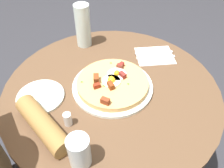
{
  "coord_description": "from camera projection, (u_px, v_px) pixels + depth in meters",
  "views": [
    {
      "loc": [
        -0.57,
        0.34,
        1.39
      ],
      "look_at": [
        -0.0,
        -0.0,
        0.74
      ],
      "focal_mm": 37.25,
      "sensor_mm": 36.0,
      "label": 1
    }
  ],
  "objects": [
    {
      "name": "pizza_plate",
      "position": [
        113.0,
        86.0,
        0.94
      ],
      "size": [
        0.32,
        0.32,
        0.01
      ],
      "primitive_type": "cylinder",
      "color": "silver",
      "rests_on": "dining_table"
    },
    {
      "name": "bread_plate",
      "position": [
        41.0,
        97.0,
        0.9
      ],
      "size": [
        0.18,
        0.18,
        0.01
      ],
      "primitive_type": "cylinder",
      "color": "silver",
      "rests_on": "dining_table"
    },
    {
      "name": "salt_shaker",
      "position": [
        68.0,
        119.0,
        0.79
      ],
      "size": [
        0.03,
        0.03,
        0.05
      ],
      "primitive_type": "cylinder",
      "color": "white",
      "rests_on": "dining_table"
    },
    {
      "name": "water_bottle",
      "position": [
        83.0,
        26.0,
        1.09
      ],
      "size": [
        0.07,
        0.07,
        0.21
      ],
      "primitive_type": "cylinder",
      "color": "silver",
      "rests_on": "dining_table"
    },
    {
      "name": "breakfast_pizza",
      "position": [
        113.0,
        83.0,
        0.93
      ],
      "size": [
        0.29,
        0.29,
        0.05
      ],
      "color": "tan",
      "rests_on": "pizza_plate"
    },
    {
      "name": "dining_table",
      "position": [
        111.0,
        114.0,
        1.06
      ],
      "size": [
        0.87,
        0.87,
        0.72
      ],
      "color": "brown",
      "rests_on": "ground_plane"
    },
    {
      "name": "napkin",
      "position": [
        155.0,
        56.0,
        1.09
      ],
      "size": [
        0.2,
        0.21,
        0.0
      ],
      "primitive_type": "cube",
      "rotation": [
        0.0,
        0.0,
        1.13
      ],
      "color": "white",
      "rests_on": "dining_table"
    },
    {
      "name": "fork",
      "position": [
        154.0,
        53.0,
        1.1
      ],
      "size": [
        0.09,
        0.17,
        0.0
      ],
      "primitive_type": "cube",
      "rotation": [
        0.0,
        0.0,
        1.13
      ],
      "color": "silver",
      "rests_on": "napkin"
    },
    {
      "name": "knife",
      "position": [
        156.0,
        57.0,
        1.08
      ],
      "size": [
        0.09,
        0.17,
        0.0
      ],
      "primitive_type": "cube",
      "rotation": [
        0.0,
        0.0,
        1.13
      ],
      "color": "silver",
      "rests_on": "napkin"
    },
    {
      "name": "water_glass",
      "position": [
        79.0,
        151.0,
        0.67
      ],
      "size": [
        0.07,
        0.07,
        0.11
      ],
      "primitive_type": "cylinder",
      "color": "silver",
      "rests_on": "dining_table"
    }
  ]
}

